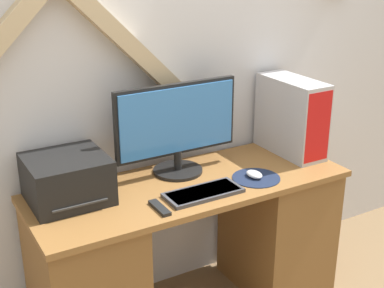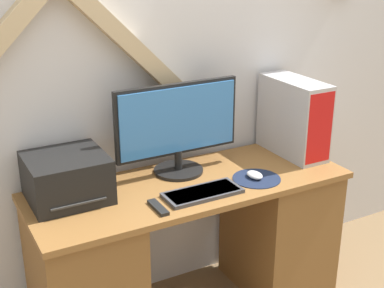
# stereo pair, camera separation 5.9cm
# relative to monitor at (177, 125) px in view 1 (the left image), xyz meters

# --- Properties ---
(wall_back) EXTENTS (6.40, 0.13, 2.70)m
(wall_back) POSITION_rel_monitor_xyz_m (-0.02, 0.19, 0.36)
(wall_back) COLOR silver
(wall_back) RESTS_ON ground_plane
(desk) EXTENTS (1.57, 0.57, 0.75)m
(desk) POSITION_rel_monitor_xyz_m (-0.01, -0.15, -0.61)
(desk) COLOR brown
(desk) RESTS_ON ground_plane
(monitor) EXTENTS (0.65, 0.25, 0.46)m
(monitor) POSITION_rel_monitor_xyz_m (0.00, 0.00, 0.00)
(monitor) COLOR black
(monitor) RESTS_ON desk
(keyboard) EXTENTS (0.36, 0.16, 0.02)m
(keyboard) POSITION_rel_monitor_xyz_m (-0.02, -0.29, -0.24)
(keyboard) COLOR #3D3D42
(keyboard) RESTS_ON desk
(mousepad) EXTENTS (0.24, 0.24, 0.00)m
(mousepad) POSITION_rel_monitor_xyz_m (0.30, -0.26, -0.25)
(mousepad) COLOR #19233D
(mousepad) RESTS_ON desk
(mouse) EXTENTS (0.07, 0.10, 0.03)m
(mouse) POSITION_rel_monitor_xyz_m (0.29, -0.25, -0.23)
(mouse) COLOR silver
(mouse) RESTS_ON mousepad
(computer_tower) EXTENTS (0.18, 0.43, 0.41)m
(computer_tower) POSITION_rel_monitor_xyz_m (0.67, -0.07, -0.04)
(computer_tower) COLOR #B2B2B7
(computer_tower) RESTS_ON desk
(printer) EXTENTS (0.35, 0.34, 0.21)m
(printer) POSITION_rel_monitor_xyz_m (-0.58, -0.03, -0.15)
(printer) COLOR black
(printer) RESTS_ON desk
(remote_control) EXTENTS (0.04, 0.15, 0.02)m
(remote_control) POSITION_rel_monitor_xyz_m (-0.26, -0.32, -0.24)
(remote_control) COLOR black
(remote_control) RESTS_ON desk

